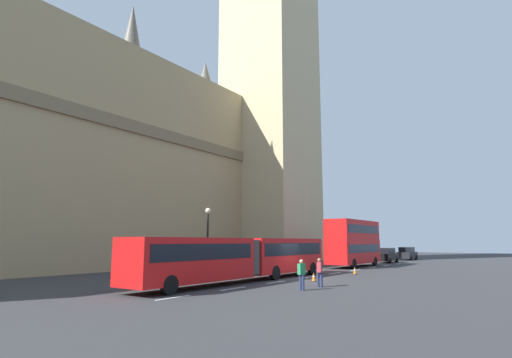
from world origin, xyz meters
TOP-DOWN VIEW (x-y plane):
  - ground_plane at (0.00, 0.00)m, footprint 160.00×160.00m
  - lane_centre_marking at (6.19, 0.00)m, footprint 39.00×0.16m
  - parliament_facade at (-12.41, 19.99)m, footprint 58.79×6.22m
  - articulated_bus at (-4.08, 1.99)m, footprint 18.77×2.54m
  - double_decker_bus at (15.50, 2.00)m, footprint 9.54×2.54m
  - sedan_lead at (25.99, 1.90)m, footprint 4.40×1.86m
  - sedan_trailing at (35.22, 1.82)m, footprint 4.40×1.86m
  - traffic_cone_west at (-1.10, -1.79)m, footprint 0.36×0.36m
  - traffic_cone_middle at (6.41, -1.70)m, footprint 0.36×0.36m
  - street_lamp at (-2.68, 6.50)m, footprint 0.44×0.44m
  - pedestrian_near_cones at (-6.06, -3.62)m, footprint 0.45×0.35m
  - pedestrian_by_kerb at (-4.00, -3.69)m, footprint 0.45×0.35m

SIDE VIEW (x-z plane):
  - ground_plane at x=0.00m, z-range 0.00..0.00m
  - lane_centre_marking at x=6.19m, z-range 0.00..0.01m
  - traffic_cone_west at x=-1.10m, z-range -0.01..0.57m
  - traffic_cone_middle at x=6.41m, z-range -0.01..0.57m
  - pedestrian_near_cones at x=-6.06m, z-range 0.07..1.76m
  - pedestrian_by_kerb at x=-4.00m, z-range 0.07..1.76m
  - sedan_lead at x=25.99m, z-range -0.01..1.84m
  - sedan_trailing at x=35.22m, z-range -0.01..1.84m
  - articulated_bus at x=-4.08m, z-range 0.30..3.20m
  - double_decker_bus at x=15.50m, z-range 0.26..5.16m
  - street_lamp at x=-2.68m, z-range 0.42..5.69m
  - parliament_facade at x=-12.41m, z-range -2.92..25.67m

